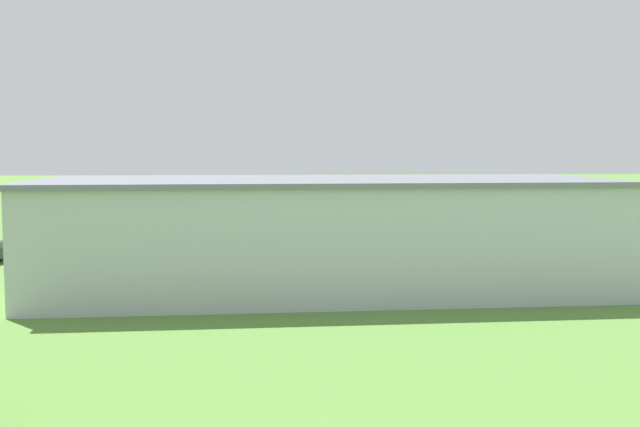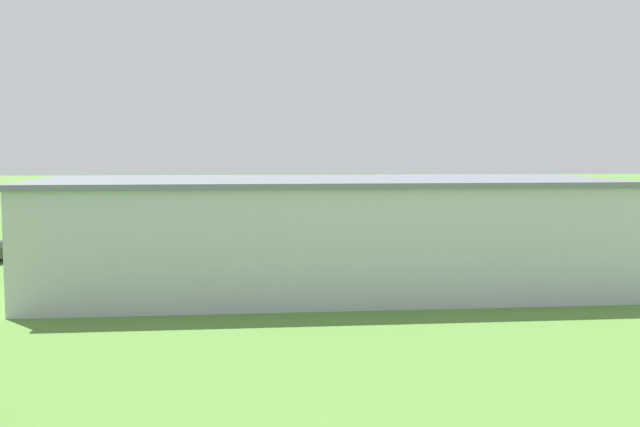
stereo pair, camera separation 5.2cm
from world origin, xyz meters
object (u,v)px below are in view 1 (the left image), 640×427
Objects in this scene: car_grey at (501,246)px; windsock at (473,187)px; hangar at (325,234)px; biplane at (321,194)px; person_by_parked_cars at (466,240)px; person_near_hangar_door at (209,244)px; car_red at (90,251)px; person_walking_on_apron at (105,245)px; person_beside_truck at (378,241)px.

windsock reaches higher than car_grey.
biplane is (-1.82, -25.22, 1.16)m from hangar.
car_grey is at bearing 85.25° from windsock.
windsock is (-1.03, -12.37, 4.56)m from car_grey.
person_by_parked_cars is (-15.13, -19.99, -2.90)m from hangar.
car_grey is at bearing 170.92° from person_near_hangar_door.
person_near_hangar_door is (-9.66, -3.96, 0.00)m from car_red.
person_near_hangar_door is (-9.23, 0.16, 0.05)m from person_walking_on_apron.
person_beside_truck reaches higher than car_grey.
person_beside_truck is (10.19, -4.17, 0.05)m from car_grey.
windsock reaches higher than person_beside_truck.
hangar is at bearing 141.47° from car_red.
hangar reaches higher than person_by_parked_cars.
hangar reaches higher than car_grey.
person_by_parked_cars is 8.80m from windsock.
person_by_parked_cars is (1.60, -5.35, -0.05)m from car_grey.
car_red is 2.68× the size of person_beside_truck.
car_red is at bearing 9.15° from person_beside_truck.
hangar reaches higher than person_beside_truck.
car_red is at bearing 18.63° from windsock.
person_walking_on_apron is 0.94× the size of person_near_hangar_door.
person_near_hangar_door is at bearing -157.69° from car_red.
hangar is at bearing 56.68° from windsock.
person_by_parked_cars is at bearing 158.53° from biplane.
person_near_hangar_door is at bearing 2.98° from person_by_parked_cars.
car_grey is at bearing 173.04° from person_walking_on_apron.
person_by_parked_cars is at bearing -172.20° from person_beside_truck.
person_near_hangar_door is (24.01, 1.25, 0.03)m from person_by_parked_cars.
car_grey is 0.74× the size of windsock.
windsock is (-15.94, -1.79, 0.55)m from biplane.
person_near_hangar_door is 0.94× the size of person_beside_truck.
person_walking_on_apron is 24.65m from person_beside_truck.
car_red is 10.45m from person_near_hangar_door.
windsock is at bearing -94.75° from car_grey.
person_beside_truck is 14.61m from windsock.
person_by_parked_cars is (-33.68, -5.22, -0.03)m from car_red.
car_red is at bearing -0.21° from car_grey.
hangar reaches higher than biplane.
hangar is 25.23m from person_by_parked_cars.
person_beside_truck is (-6.53, -18.81, -2.81)m from hangar.
biplane is at bearing -162.38° from person_walking_on_apron.
windsock is (-26.64, -8.28, 4.57)m from person_near_hangar_door.
biplane is 1.40× the size of windsock.
person_beside_truck is at bearing -179.73° from person_near_hangar_door.
person_walking_on_apron is 0.88× the size of person_beside_truck.
person_by_parked_cars reaches higher than car_red.
biplane reaches higher than windsock.
biplane is 1.82× the size of car_red.
biplane is at bearing -148.78° from person_near_hangar_door.
biplane is at bearing 6.40° from windsock.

